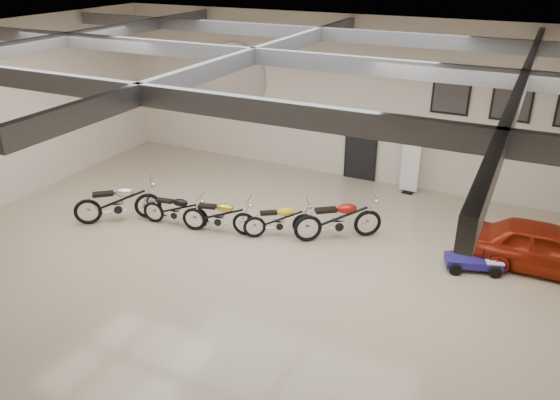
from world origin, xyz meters
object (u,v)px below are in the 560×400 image
at_px(vintage_car, 546,248).
at_px(motorcycle_black, 175,209).
at_px(motorcycle_silver, 117,201).
at_px(motorcycle_gold, 219,215).
at_px(banner_stand, 411,162).
at_px(go_kart, 480,259).
at_px(motorcycle_yellow, 279,219).
at_px(motorcycle_red, 338,218).

bearing_deg(vintage_car, motorcycle_black, 100.70).
relative_size(motorcycle_silver, motorcycle_gold, 1.15).
height_order(motorcycle_black, motorcycle_gold, motorcycle_gold).
bearing_deg(vintage_car, banner_stand, 51.33).
distance_m(go_kart, vintage_car, 1.48).
bearing_deg(banner_stand, motorcycle_gold, -126.70).
distance_m(motorcycle_silver, motorcycle_yellow, 4.40).
xyz_separation_m(motorcycle_gold, go_kart, (6.29, 1.05, -0.22)).
relative_size(banner_stand, motorcycle_gold, 1.02).
relative_size(motorcycle_yellow, vintage_car, 0.54).
distance_m(motorcycle_yellow, go_kart, 4.85).
height_order(go_kart, vintage_car, vintage_car).
height_order(motorcycle_gold, go_kart, motorcycle_gold).
xyz_separation_m(motorcycle_black, go_kart, (7.55, 1.20, -0.19)).
height_order(banner_stand, motorcycle_gold, banner_stand).
bearing_deg(motorcycle_red, banner_stand, 39.51).
xyz_separation_m(motorcycle_silver, motorcycle_gold, (2.77, 0.63, -0.08)).
bearing_deg(go_kart, motorcycle_silver, 172.10).
relative_size(banner_stand, vintage_car, 0.59).
bearing_deg(banner_stand, go_kart, -52.46).
height_order(motorcycle_black, motorcycle_yellow, motorcycle_black).
bearing_deg(banner_stand, motorcycle_black, -133.96).
bearing_deg(motorcycle_yellow, motorcycle_gold, 165.63).
height_order(banner_stand, motorcycle_red, banner_stand).
bearing_deg(motorcycle_black, go_kart, -1.59).
height_order(motorcycle_silver, motorcycle_yellow, motorcycle_silver).
distance_m(motorcycle_red, go_kart, 3.44).
bearing_deg(vintage_car, motorcycle_silver, 101.51).
relative_size(motorcycle_silver, go_kart, 1.45).
height_order(motorcycle_gold, motorcycle_red, motorcycle_red).
height_order(banner_stand, go_kart, banner_stand).
distance_m(banner_stand, motorcycle_gold, 5.99).
bearing_deg(motorcycle_red, motorcycle_yellow, 163.83).
bearing_deg(motorcycle_red, go_kart, -36.27).
bearing_deg(motorcycle_yellow, motorcycle_black, 160.20).
xyz_separation_m(banner_stand, vintage_car, (3.82, -2.93, -0.42)).
relative_size(motorcycle_gold, go_kart, 1.26).
xyz_separation_m(motorcycle_gold, motorcycle_red, (2.87, 1.03, 0.08)).
bearing_deg(vintage_car, motorcycle_yellow, 99.92).
distance_m(motorcycle_gold, motorcycle_yellow, 1.56).
bearing_deg(go_kart, motorcycle_gold, 171.09).
bearing_deg(motorcycle_gold, motorcycle_yellow, 4.54).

